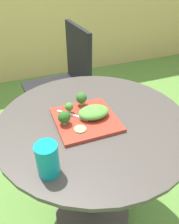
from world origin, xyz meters
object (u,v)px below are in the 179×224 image
drinking_glass (48,161)px  fork (76,116)px  salad_plate (85,119)px  patio_chair (66,78)px

drinking_glass → fork: 0.29m
fork → drinking_glass: bearing=-125.1°
salad_plate → drinking_glass: size_ratio=2.14×
drinking_glass → fork: drinking_glass is taller
drinking_glass → salad_plate: bearing=47.1°
salad_plate → patio_chair: bearing=81.0°
drinking_glass → patio_chair: bearing=72.2°
salad_plate → drinking_glass: bearing=-132.9°
patio_chair → fork: 0.83m
salad_plate → drinking_glass: (-0.20, -0.22, 0.05)m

